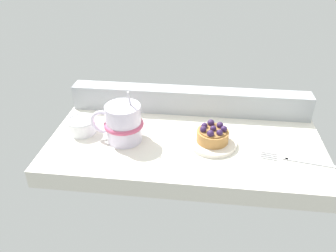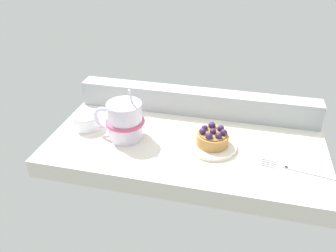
{
  "view_description": "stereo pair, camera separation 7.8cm",
  "coord_description": "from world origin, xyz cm",
  "px_view_note": "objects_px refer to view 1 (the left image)",
  "views": [
    {
      "loc": [
        3.91,
        -67.73,
        44.72
      ],
      "look_at": [
        -3.99,
        -1.8,
        4.45
      ],
      "focal_mm": 35.83,
      "sensor_mm": 36.0,
      "label": 1
    },
    {
      "loc": [
        11.54,
        -66.35,
        44.72
      ],
      "look_at": [
        -3.99,
        -1.8,
        4.45
      ],
      "focal_mm": 35.83,
      "sensor_mm": 36.0,
      "label": 2
    }
  ],
  "objects_px": {
    "coffee_mug": "(123,123)",
    "dessert_fork": "(300,161)",
    "dessert_plate": "(212,143)",
    "raspberry_tart": "(213,134)",
    "sugar_bowl": "(82,125)"
  },
  "relations": [
    {
      "from": "raspberry_tart",
      "to": "coffee_mug",
      "type": "relative_size",
      "value": 0.57
    },
    {
      "from": "raspberry_tart",
      "to": "coffee_mug",
      "type": "height_order",
      "value": "coffee_mug"
    },
    {
      "from": "dessert_plate",
      "to": "raspberry_tart",
      "type": "relative_size",
      "value": 1.55
    },
    {
      "from": "dessert_plate",
      "to": "coffee_mug",
      "type": "bearing_deg",
      "value": -178.91
    },
    {
      "from": "dessert_plate",
      "to": "dessert_fork",
      "type": "distance_m",
      "value": 0.2
    },
    {
      "from": "dessert_fork",
      "to": "sugar_bowl",
      "type": "xyz_separation_m",
      "value": [
        -0.51,
        0.06,
        0.02
      ]
    },
    {
      "from": "coffee_mug",
      "to": "dessert_fork",
      "type": "distance_m",
      "value": 0.41
    },
    {
      "from": "dessert_plate",
      "to": "coffee_mug",
      "type": "height_order",
      "value": "coffee_mug"
    },
    {
      "from": "dessert_plate",
      "to": "raspberry_tart",
      "type": "height_order",
      "value": "raspberry_tart"
    },
    {
      "from": "dessert_plate",
      "to": "sugar_bowl",
      "type": "relative_size",
      "value": 1.6
    },
    {
      "from": "raspberry_tart",
      "to": "sugar_bowl",
      "type": "xyz_separation_m",
      "value": [
        -0.32,
        0.02,
        -0.01
      ]
    },
    {
      "from": "dessert_fork",
      "to": "coffee_mug",
      "type": "bearing_deg",
      "value": 174.21
    },
    {
      "from": "coffee_mug",
      "to": "sugar_bowl",
      "type": "xyz_separation_m",
      "value": [
        -0.11,
        0.02,
        -0.03
      ]
    },
    {
      "from": "raspberry_tart",
      "to": "sugar_bowl",
      "type": "distance_m",
      "value": 0.32
    },
    {
      "from": "dessert_fork",
      "to": "sugar_bowl",
      "type": "height_order",
      "value": "sugar_bowl"
    }
  ]
}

